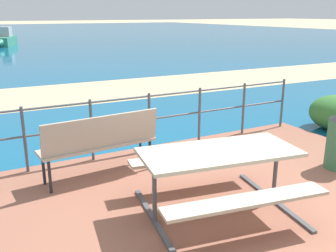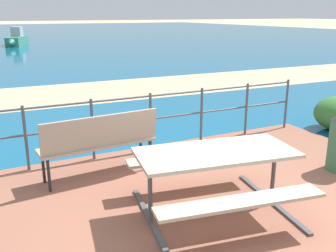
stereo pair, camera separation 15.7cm
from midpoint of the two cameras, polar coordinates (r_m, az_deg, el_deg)
name	(u,v)px [view 1 (the left image)]	position (r m, az deg, el deg)	size (l,w,h in m)	color
ground_plane	(239,219)	(4.56, 9.64, -13.63)	(240.00, 240.00, 0.00)	tan
patio_paving	(239,216)	(4.55, 9.65, -13.31)	(6.40, 5.20, 0.06)	#935B47
beach_strip	(70,94)	(11.54, -14.96, 4.73)	(54.00, 3.30, 0.01)	tan
picnic_table	(219,164)	(4.31, 6.64, -5.79)	(1.98, 1.79, 0.76)	#BCAD93
park_bench	(100,140)	(5.24, -11.01, -2.09)	(1.66, 0.55, 0.93)	tan
railing_fence	(149,115)	(6.25, -3.57, 1.63)	(5.94, 0.04, 0.98)	#4C5156
shrub_right	(335,112)	(8.36, 23.46, 1.89)	(1.03, 1.03, 0.70)	#387533
boat_near	(6,39)	(30.53, -23.43, 11.91)	(1.94, 4.35, 1.31)	#338466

